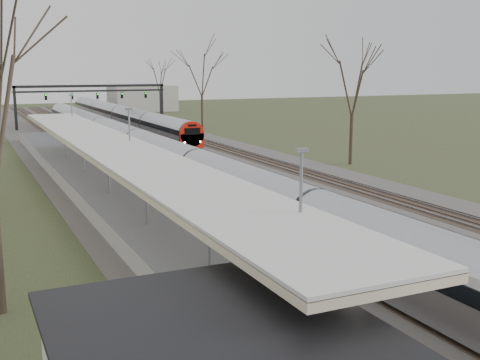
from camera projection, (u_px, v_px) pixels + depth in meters
The scene contains 8 objects.
track_bed at pixel (156, 154), 58.72m from camera, with size 24.00×160.00×0.22m.
platform at pixel (97, 191), 39.18m from camera, with size 3.50×69.00×1.00m, color #9E9B93.
canopy at pixel (111, 147), 34.53m from camera, with size 4.10×50.00×3.11m.
signal_gantry at pixel (92, 93), 84.57m from camera, with size 21.00×0.59×6.08m.
tree_east_far at pixel (353, 81), 51.50m from camera, with size 5.00×5.00×10.30m.
train_near at pixel (139, 146), 53.84m from camera, with size 2.62×90.21×3.05m.
train_far at pixel (121, 116), 87.81m from camera, with size 2.62×60.21×3.05m.
passenger at pixel (294, 299), 17.34m from camera, with size 0.61×0.40×1.67m, color #3C2F5B.
Camera 1 is at (-16.80, -1.23, 8.39)m, focal length 45.00 mm.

